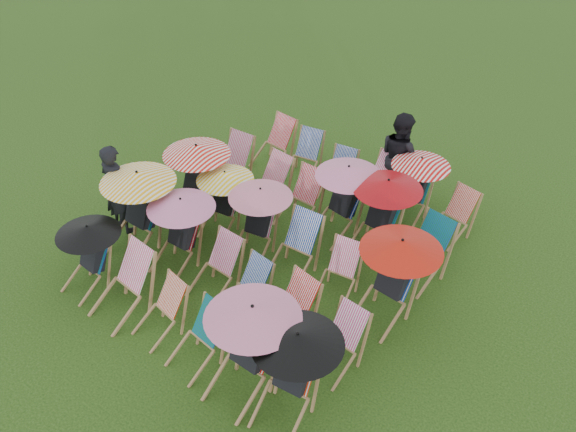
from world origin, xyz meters
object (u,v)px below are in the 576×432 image
Objects in this scene: deckchair_29 at (453,216)px; person_left at (117,189)px; deckchair_5 at (290,373)px; person_rear at (400,156)px; deckchair_0 at (87,256)px.

person_left reaches higher than deckchair_29.
person_rear is (-1.33, 5.02, 0.14)m from deckchair_5.
deckchair_29 is (3.89, 4.58, -0.19)m from deckchair_0.
deckchair_5 is 0.79× the size of person_rear.
person_rear is at bearing 171.36° from deckchair_29.
person_left is at bearing 124.68° from deckchair_0.
deckchair_0 is 0.69× the size of person_left.
deckchair_0 is at bearing 174.43° from deckchair_5.
person_left is at bearing 158.91° from deckchair_5.
person_rear is (3.28, 3.79, 0.02)m from person_left.
deckchair_0 is 1.35× the size of deckchair_29.
deckchair_0 is at bearing 121.18° from person_left.
deckchair_5 is at bearing 4.57° from deckchair_0.
person_left is 0.97× the size of person_rear.
deckchair_0 is 3.86m from deckchair_5.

